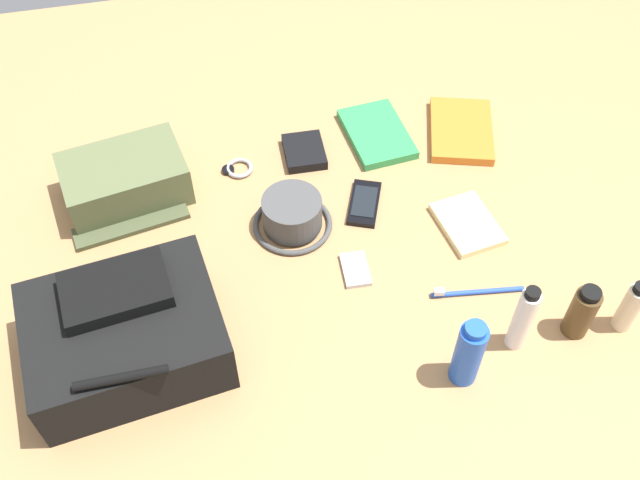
% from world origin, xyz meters
% --- Properties ---
extents(ground_plane, '(2.64, 2.02, 0.02)m').
position_xyz_m(ground_plane, '(0.00, 0.00, -0.01)').
color(ground_plane, '#AA7B4D').
rests_on(ground_plane, ground).
extents(backpack, '(0.37, 0.31, 0.16)m').
position_xyz_m(backpack, '(0.39, 0.16, 0.07)').
color(backpack, black).
rests_on(backpack, ground_plane).
extents(toiletry_pouch, '(0.28, 0.25, 0.10)m').
position_xyz_m(toiletry_pouch, '(0.38, -0.24, 0.05)').
color(toiletry_pouch, '#56603D').
rests_on(toiletry_pouch, ground_plane).
extents(bucket_hat, '(0.17, 0.17, 0.08)m').
position_xyz_m(bucket_hat, '(0.04, -0.08, 0.03)').
color(bucket_hat, '#464646').
rests_on(bucket_hat, ground_plane).
extents(lotion_bottle, '(0.04, 0.04, 0.13)m').
position_xyz_m(lotion_bottle, '(-0.53, 0.30, 0.06)').
color(lotion_bottle, beige).
rests_on(lotion_bottle, ground_plane).
extents(cologne_bottle, '(0.05, 0.05, 0.13)m').
position_xyz_m(cologne_bottle, '(-0.43, 0.29, 0.06)').
color(cologne_bottle, '#473319').
rests_on(cologne_bottle, ground_plane).
extents(toothpaste_tube, '(0.04, 0.04, 0.17)m').
position_xyz_m(toothpaste_tube, '(-0.31, 0.29, 0.08)').
color(toothpaste_tube, white).
rests_on(toothpaste_tube, ground_plane).
extents(deodorant_spray, '(0.05, 0.05, 0.16)m').
position_xyz_m(deodorant_spray, '(-0.19, 0.33, 0.08)').
color(deodorant_spray, blue).
rests_on(deodorant_spray, ground_plane).
extents(paperback_novel, '(0.20, 0.24, 0.02)m').
position_xyz_m(paperback_novel, '(-0.40, -0.27, 0.01)').
color(paperback_novel, orange).
rests_on(paperback_novel, ground_plane).
extents(travel_guidebook, '(0.15, 0.21, 0.02)m').
position_xyz_m(travel_guidebook, '(-0.20, -0.31, 0.01)').
color(travel_guidebook, '#2D934C').
rests_on(travel_guidebook, ground_plane).
extents(cell_phone, '(0.10, 0.14, 0.01)m').
position_xyz_m(cell_phone, '(-0.12, -0.11, 0.01)').
color(cell_phone, black).
rests_on(cell_phone, ground_plane).
extents(media_player, '(0.06, 0.09, 0.01)m').
position_xyz_m(media_player, '(-0.06, 0.06, 0.01)').
color(media_player, '#B7B7BC').
rests_on(media_player, ground_plane).
extents(wristwatch, '(0.07, 0.06, 0.01)m').
position_xyz_m(wristwatch, '(0.13, -0.27, 0.01)').
color(wristwatch, '#99999E').
rests_on(wristwatch, ground_plane).
extents(toothbrush, '(0.19, 0.03, 0.02)m').
position_xyz_m(toothbrush, '(-0.27, 0.17, 0.01)').
color(toothbrush, blue).
rests_on(toothbrush, ground_plane).
extents(wallet, '(0.09, 0.11, 0.02)m').
position_xyz_m(wallet, '(-0.03, -0.28, 0.01)').
color(wallet, black).
rests_on(wallet, ground_plane).
extents(notepad, '(0.13, 0.17, 0.02)m').
position_xyz_m(notepad, '(-0.32, -0.00, 0.01)').
color(notepad, beige).
rests_on(notepad, ground_plane).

